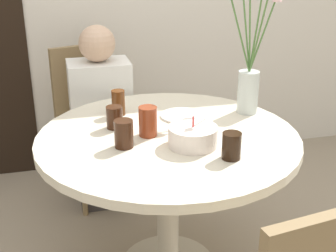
% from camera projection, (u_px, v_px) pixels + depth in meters
% --- Properties ---
extents(dining_table, '(1.14, 1.14, 0.72)m').
position_uv_depth(dining_table, '(168.00, 159.00, 2.08)').
color(dining_table, beige).
rests_on(dining_table, ground_plane).
extents(chair_right_flank, '(0.50, 0.50, 0.92)m').
position_uv_depth(chair_right_flank, '(91.00, 114.00, 2.83)').
color(chair_right_flank, beige).
rests_on(chair_right_flank, ground_plane).
extents(birthday_cake, '(0.20, 0.20, 0.13)m').
position_uv_depth(birthday_cake, '(193.00, 136.00, 1.91)').
color(birthday_cake, white).
rests_on(birthday_cake, dining_table).
extents(flower_vase, '(0.26, 0.26, 0.72)m').
position_uv_depth(flower_vase, '(250.00, 61.00, 2.22)').
color(flower_vase, silver).
rests_on(flower_vase, dining_table).
extents(side_plate, '(0.21, 0.21, 0.01)m').
position_uv_depth(side_plate, '(182.00, 116.00, 2.23)').
color(side_plate, white).
rests_on(side_plate, dining_table).
extents(drink_glass_0, '(0.06, 0.06, 0.12)m').
position_uv_depth(drink_glass_0, '(118.00, 103.00, 2.23)').
color(drink_glass_0, '#51280F').
rests_on(drink_glass_0, dining_table).
extents(drink_glass_1, '(0.08, 0.08, 0.13)m').
position_uv_depth(drink_glass_1, '(148.00, 121.00, 2.00)').
color(drink_glass_1, maroon).
rests_on(drink_glass_1, dining_table).
extents(drink_glass_2, '(0.08, 0.08, 0.12)m').
position_uv_depth(drink_glass_2, '(124.00, 134.00, 1.89)').
color(drink_glass_2, '#33190C').
rests_on(drink_glass_2, dining_table).
extents(drink_glass_3, '(0.08, 0.08, 0.11)m').
position_uv_depth(drink_glass_3, '(231.00, 146.00, 1.80)').
color(drink_glass_3, black).
rests_on(drink_glass_3, dining_table).
extents(drink_glass_4, '(0.07, 0.07, 0.10)m').
position_uv_depth(drink_glass_4, '(114.00, 117.00, 2.08)').
color(drink_glass_4, '#33190C').
rests_on(drink_glass_4, dining_table).
extents(person_boy, '(0.34, 0.24, 1.08)m').
position_uv_depth(person_boy, '(102.00, 124.00, 2.70)').
color(person_boy, '#383333').
rests_on(person_boy, ground_plane).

